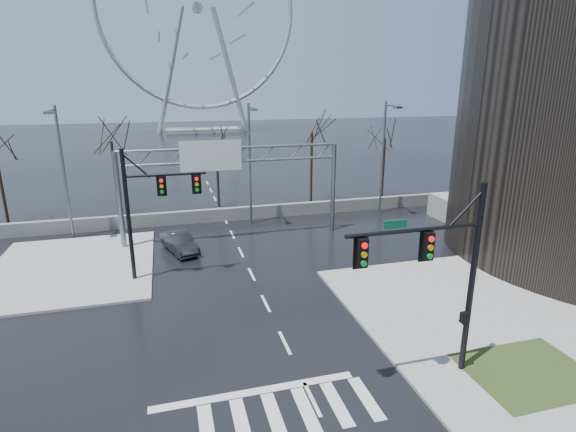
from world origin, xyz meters
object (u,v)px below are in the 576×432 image
object	(u,v)px
signal_mast_near	(444,266)
car	(180,242)
signal_mast_far	(147,202)
sign_gantry	(227,173)
ferris_wheel	(198,17)

from	to	relation	value
signal_mast_near	car	bearing A→B (deg)	118.19
signal_mast_far	car	distance (m)	6.23
sign_gantry	car	world-z (taller)	sign_gantry
sign_gantry	car	distance (m)	6.10
signal_mast_near	signal_mast_far	bearing A→B (deg)	130.26
signal_mast_near	car	world-z (taller)	signal_mast_near
signal_mast_far	ferris_wheel	size ratio (longest dim) A/B	0.16
signal_mast_far	car	world-z (taller)	signal_mast_far
signal_mast_near	car	xyz separation A→B (m)	(-9.28, 17.31, -4.18)
signal_mast_far	ferris_wheel	world-z (taller)	ferris_wheel
signal_mast_near	ferris_wheel	distance (m)	101.29
signal_mast_near	ferris_wheel	bearing A→B (deg)	90.08
signal_mast_far	car	bearing A→B (deg)	68.19
sign_gantry	signal_mast_near	bearing A→B (deg)	-73.81
sign_gantry	signal_mast_far	bearing A→B (deg)	-132.47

